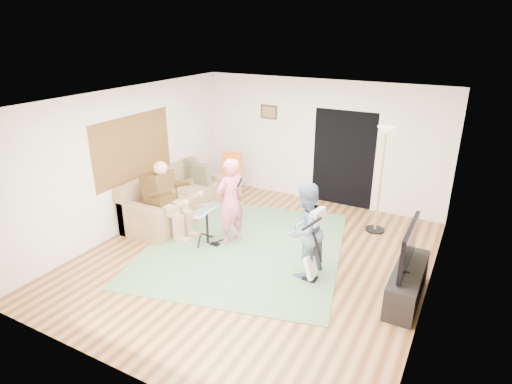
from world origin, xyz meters
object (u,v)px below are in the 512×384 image
Objects in this scene: drum_kit at (207,228)px; dining_chair at (231,183)px; guitarist at (305,230)px; tv_cabinet at (407,284)px; singer at (230,201)px; sofa at (173,203)px; torchiere_lamp at (383,161)px; television at (409,246)px; guitar_spare at (311,267)px.

dining_chair is at bearing 110.01° from drum_kit.
dining_chair is at bearing -113.68° from guitarist.
tv_cabinet is (3.50, -0.02, -0.07)m from drum_kit.
drum_kit is at bearing -28.54° from singer.
torchiere_lamp is at bearing 19.15° from sofa.
dining_chair is 4.70m from television.
singer is at bearing -75.89° from dining_chair.
television reaches higher than sofa.
singer is at bearing 41.21° from drum_kit.
tv_cabinet is at bearing -0.31° from drum_kit.
guitarist is at bearing -56.09° from dining_chair.
singer is 0.78× the size of torchiere_lamp.
singer is 1.14× the size of tv_cabinet.
guitar_spare is (2.09, -0.22, -0.08)m from drum_kit.
guitarist is 1.85× the size of guitar_spare.
drum_kit is at bearing 173.94° from guitar_spare.
dining_chair reaches higher than sofa.
drum_kit is 3.49m from television.
sofa is 2.83× the size of guitar_spare.
guitarist is at bearing 96.75° from singer.
dining_chair reaches higher than drum_kit.
singer reaches higher than drum_kit.
tv_cabinet is 1.25× the size of television.
singer reaches higher than guitar_spare.
torchiere_lamp is 1.84× the size of television.
drum_kit is 0.65× the size of television.
torchiere_lamp reaches higher than television.
torchiere_lamp is 1.47× the size of tv_cabinet.
drum_kit is at bearing 179.69° from television.
guitar_spare is at bearing -14.39° from sofa.
drum_kit is 0.68× the size of dining_chair.
guitarist reaches higher than sofa.
television is (3.12, -0.31, 0.05)m from singer.
television is at bearing -0.31° from drum_kit.
television is (0.88, -2.01, -0.56)m from torchiere_lamp.
tv_cabinet is (1.41, 0.20, 0.01)m from guitar_spare.
tv_cabinet is at bearing 0.00° from television.
drum_kit is 0.65m from singer.
sofa is 4.85m from tv_cabinet.
singer is 1.50× the size of dining_chair.
television is at bearing 180.00° from tv_cabinet.
singer reaches higher than sofa.
torchiere_lamp reaches higher than tv_cabinet.
guitarist is 1.54m from television.
guitar_spare is 0.40× the size of torchiere_lamp.
torchiere_lamp is 3.47m from dining_chair.
television is at bearing 104.67° from singer.
torchiere_lamp is at bearing 177.91° from guitarist.
guitar_spare is at bearing -171.77° from tv_cabinet.
sofa is 3.24× the size of drum_kit.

